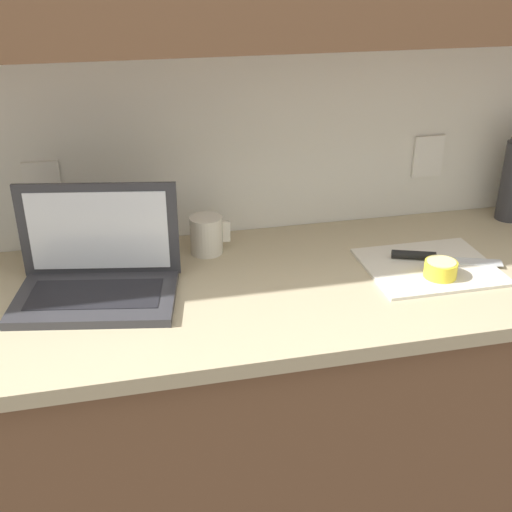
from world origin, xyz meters
TOP-DOWN VIEW (x-y plane):
  - counter_unit at (-0.02, 0.00)m, footprint 2.47×0.63m
  - laptop at (-0.24, 0.04)m, footprint 0.40×0.29m
  - cutting_board at (0.56, -0.02)m, footprint 0.32×0.27m
  - knife at (0.57, 0.01)m, footprint 0.27×0.12m
  - lemon_half_cut at (0.56, -0.08)m, footprint 0.08×0.08m
  - measuring_cup at (0.04, 0.19)m, footprint 0.10×0.08m

SIDE VIEW (x-z plane):
  - counter_unit at x=-0.02m, z-range 0.01..0.90m
  - cutting_board at x=0.56m, z-range 0.89..0.90m
  - knife at x=0.57m, z-range 0.90..0.92m
  - lemon_half_cut at x=0.56m, z-range 0.90..0.94m
  - measuring_cup at x=0.04m, z-range 0.89..0.99m
  - laptop at x=-0.24m, z-range 0.83..1.07m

